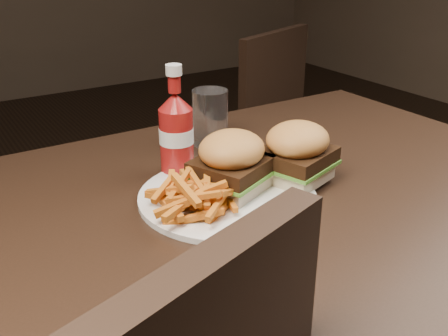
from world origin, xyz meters
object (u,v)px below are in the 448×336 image
plate (227,197)px  tumbler (210,118)px  ketchup_bottle (177,142)px  chair_far (230,144)px  dining_table (237,217)px

plate → tumbler: size_ratio=2.56×
plate → ketchup_bottle: 0.14m
chair_far → plate: bearing=35.2°
ketchup_bottle → tumbler: 0.15m
tumbler → plate: bearing=-114.6°
dining_table → chair_far: (0.58, 0.92, -0.30)m
tumbler → chair_far: bearing=54.4°
plate → ketchup_bottle: (-0.02, 0.13, 0.06)m
dining_table → ketchup_bottle: ketchup_bottle is taller
chair_far → ketchup_bottle: (-0.60, -0.76, 0.38)m
dining_table → plate: (-0.00, 0.03, 0.03)m
dining_table → tumbler: 0.27m
dining_table → plate: 0.04m
dining_table → chair_far: size_ratio=3.05×
chair_far → ketchup_bottle: size_ratio=3.47×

